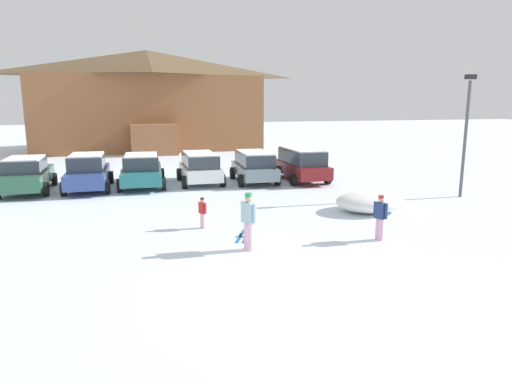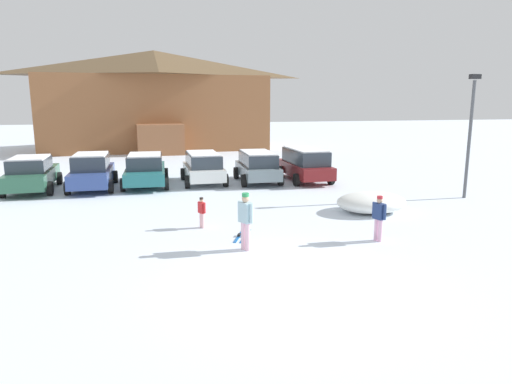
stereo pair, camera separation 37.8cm
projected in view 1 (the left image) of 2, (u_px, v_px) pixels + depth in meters
name	position (u px, v px, depth m)	size (l,w,h in m)	color
ground	(297.00, 283.00, 10.70)	(160.00, 160.00, 0.00)	silver
ski_lodge	(148.00, 100.00, 39.97)	(19.49, 10.93, 8.49)	brown
parked_green_coupe	(26.00, 174.00, 21.29)	(2.27, 4.71, 1.65)	#2E634A
parked_blue_hatchback	(88.00, 172.00, 21.86)	(2.15, 4.65, 1.74)	#344D94
parked_teal_hatchback	(142.00, 170.00, 22.79)	(2.39, 4.87, 1.62)	#257579
parked_white_suv	(200.00, 167.00, 23.48)	(2.13, 4.05, 1.60)	white
parked_grey_wagon	(254.00, 166.00, 23.84)	(2.21, 4.14, 1.62)	gray
parked_maroon_van	(301.00, 163.00, 24.30)	(2.12, 4.51, 1.74)	maroon
skier_adult_in_blue_parka	(249.00, 218.00, 12.92)	(0.40, 0.56, 1.67)	#E7B4C9
skier_teen_in_navy_coat	(380.00, 215.00, 13.88)	(0.31, 0.50, 1.41)	#DEA8C7
skier_child_in_red_jacket	(202.00, 211.00, 15.23)	(0.25, 0.35, 1.05)	beige
pair_of_skis	(244.00, 236.00, 14.42)	(0.85, 1.47, 0.08)	#175EB5
lamp_post	(466.00, 129.00, 19.78)	(0.44, 0.24, 5.31)	#515459
plowed_snow_pile	(370.00, 202.00, 17.59)	(2.71, 2.17, 0.77)	white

